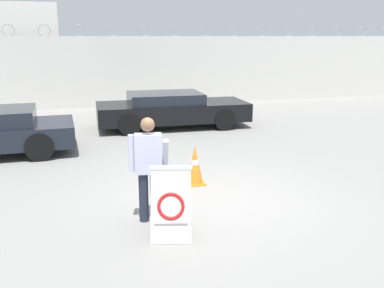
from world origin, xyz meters
TOP-DOWN VIEW (x-y plane):
  - ground_plane at (0.00, 0.00)m, footprint 90.00×90.00m
  - perimeter_wall at (0.00, 11.15)m, footprint 36.00×0.30m
  - barricade_sign at (-1.06, -1.22)m, footprint 0.72×0.76m
  - security_guard at (-1.27, -0.60)m, footprint 0.61×0.45m
  - traffic_cone_near at (-0.10, 0.91)m, footprint 0.38×0.38m
  - parked_car_rear_sedan at (0.67, 6.39)m, footprint 4.83×2.04m

SIDE VIEW (x-z plane):
  - ground_plane at x=0.00m, z-range 0.00..0.00m
  - traffic_cone_near at x=-0.10m, z-range 0.00..0.78m
  - barricade_sign at x=-1.06m, z-range 0.00..1.07m
  - parked_car_rear_sedan at x=0.67m, z-range 0.03..1.15m
  - security_guard at x=-1.27m, z-range 0.09..1.77m
  - perimeter_wall at x=0.00m, z-range -0.22..3.10m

